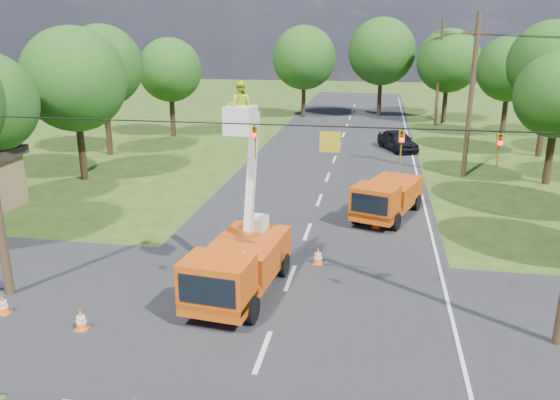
% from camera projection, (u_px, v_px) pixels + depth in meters
% --- Properties ---
extents(ground, '(140.00, 140.00, 0.00)m').
position_uv_depth(ground, '(328.00, 178.00, 34.54)').
color(ground, '#254615').
rests_on(ground, ground).
extents(road_main, '(12.00, 100.00, 0.06)m').
position_uv_depth(road_main, '(328.00, 178.00, 34.54)').
color(road_main, black).
rests_on(road_main, ground).
extents(road_cross, '(56.00, 10.00, 0.07)m').
position_uv_depth(road_cross, '(276.00, 319.00, 17.62)').
color(road_cross, black).
rests_on(road_cross, ground).
extents(edge_line, '(0.12, 90.00, 0.02)m').
position_uv_depth(edge_line, '(418.00, 182.00, 33.59)').
color(edge_line, silver).
rests_on(edge_line, ground).
extents(bucket_truck, '(2.80, 5.98, 7.38)m').
position_uv_depth(bucket_truck, '(239.00, 254.00, 18.72)').
color(bucket_truck, '#C73C0E').
rests_on(bucket_truck, ground).
extents(second_truck, '(3.67, 5.84, 2.05)m').
position_uv_depth(second_truck, '(387.00, 197.00, 26.80)').
color(second_truck, '#C73C0E').
rests_on(second_truck, ground).
extents(ground_worker, '(0.82, 0.81, 1.92)m').
position_uv_depth(ground_worker, '(244.00, 282.00, 18.00)').
color(ground_worker, orange).
rests_on(ground_worker, ground).
extents(distant_car, '(3.50, 4.92, 1.56)m').
position_uv_depth(distant_car, '(398.00, 140.00, 42.25)').
color(distant_car, black).
rests_on(distant_car, ground).
extents(traffic_cone_2, '(0.38, 0.38, 0.71)m').
position_uv_depth(traffic_cone_2, '(318.00, 256.00, 21.61)').
color(traffic_cone_2, '#FF610D').
rests_on(traffic_cone_2, ground).
extents(traffic_cone_3, '(0.38, 0.38, 0.71)m').
position_uv_depth(traffic_cone_3, '(376.00, 221.00, 25.61)').
color(traffic_cone_3, '#FF610D').
rests_on(traffic_cone_3, ground).
extents(traffic_cone_4, '(0.38, 0.38, 0.71)m').
position_uv_depth(traffic_cone_4, '(81.00, 320.00, 16.84)').
color(traffic_cone_4, '#FF610D').
rests_on(traffic_cone_4, ground).
extents(traffic_cone_5, '(0.38, 0.38, 0.71)m').
position_uv_depth(traffic_cone_5, '(3.00, 305.00, 17.78)').
color(traffic_cone_5, '#FF610D').
rests_on(traffic_cone_5, ground).
extents(traffic_cone_7, '(0.38, 0.38, 0.71)m').
position_uv_depth(traffic_cone_7, '(400.00, 195.00, 29.64)').
color(traffic_cone_7, '#FF610D').
rests_on(traffic_cone_7, ground).
extents(pole_right_mid, '(1.80, 0.30, 10.00)m').
position_uv_depth(pole_right_mid, '(471.00, 95.00, 33.47)').
color(pole_right_mid, '#4C3823').
rests_on(pole_right_mid, ground).
extents(pole_right_far, '(1.80, 0.30, 10.00)m').
position_uv_depth(pole_right_far, '(439.00, 72.00, 52.27)').
color(pole_right_far, '#4C3823').
rests_on(pole_right_far, ground).
extents(signal_span, '(18.00, 0.29, 1.07)m').
position_uv_depth(signal_span, '(352.00, 142.00, 15.49)').
color(signal_span, black).
rests_on(signal_span, ground).
extents(tree_left_d, '(6.20, 6.20, 9.24)m').
position_uv_depth(tree_left_d, '(74.00, 80.00, 32.43)').
color(tree_left_d, '#382616').
rests_on(tree_left_d, ground).
extents(tree_left_e, '(5.80, 5.80, 9.41)m').
position_uv_depth(tree_left_e, '(102.00, 66.00, 39.20)').
color(tree_left_e, '#382616').
rests_on(tree_left_e, ground).
extents(tree_left_f, '(5.40, 5.40, 8.40)m').
position_uv_depth(tree_left_f, '(170.00, 70.00, 46.62)').
color(tree_left_f, '#382616').
rests_on(tree_left_f, ground).
extents(tree_right_c, '(5.00, 5.00, 7.83)m').
position_uv_depth(tree_right_c, '(558.00, 95.00, 31.68)').
color(tree_right_c, '#382616').
rests_on(tree_right_c, ground).
extents(tree_right_d, '(6.00, 6.00, 9.70)m').
position_uv_depth(tree_right_d, '(551.00, 64.00, 38.52)').
color(tree_right_d, '#382616').
rests_on(tree_right_d, ground).
extents(tree_right_e, '(5.60, 5.60, 8.63)m').
position_uv_depth(tree_right_e, '(510.00, 69.00, 46.47)').
color(tree_right_e, '#382616').
rests_on(tree_right_e, ground).
extents(tree_far_a, '(6.60, 6.60, 9.50)m').
position_uv_depth(tree_far_a, '(304.00, 58.00, 57.04)').
color(tree_far_a, '#382616').
rests_on(tree_far_a, ground).
extents(tree_far_b, '(7.00, 7.00, 10.32)m').
position_uv_depth(tree_far_b, '(382.00, 52.00, 57.39)').
color(tree_far_b, '#382616').
rests_on(tree_far_b, ground).
extents(tree_far_c, '(6.20, 6.20, 9.18)m').
position_uv_depth(tree_far_c, '(448.00, 61.00, 53.70)').
color(tree_far_c, '#382616').
rests_on(tree_far_c, ground).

